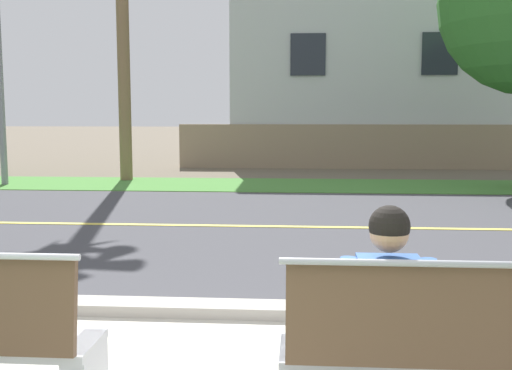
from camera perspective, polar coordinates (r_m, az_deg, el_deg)
ground_plane at (r=10.83m, az=0.81°, el=-2.49°), size 140.00×140.00×0.00m
curb_edge at (r=5.34m, az=-2.83°, el=-11.66°), size 44.00×0.30×0.11m
street_asphalt at (r=9.36m, az=0.27°, el=-3.93°), size 52.00×8.00×0.01m
road_centre_line at (r=9.36m, az=0.27°, el=-3.90°), size 48.00×0.14×0.01m
far_verge_grass at (r=14.76m, az=1.72°, el=0.01°), size 48.00×2.80×0.02m
bench_right at (r=3.50m, az=17.37°, el=-15.12°), size 1.77×0.48×1.01m
seated_person_blue at (r=3.53m, az=12.06°, el=-10.94°), size 0.52×0.68×1.25m
streetlamp at (r=16.30m, az=-22.89°, el=13.80°), size 0.24×2.10×6.77m
garden_wall at (r=19.55m, az=11.92°, el=3.56°), size 13.00×0.36×1.40m
house_across_street at (r=22.74m, az=10.05°, el=11.34°), size 9.74×6.91×7.10m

